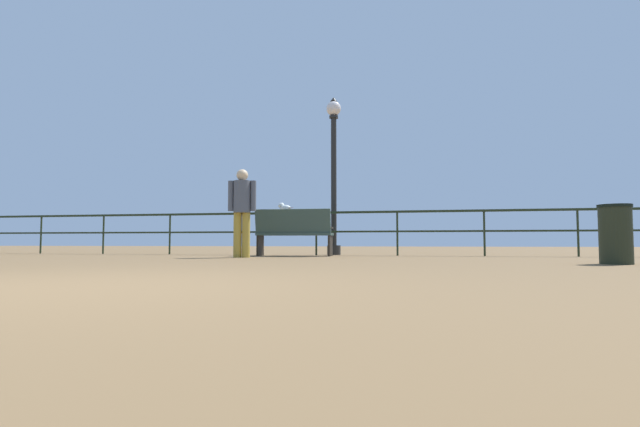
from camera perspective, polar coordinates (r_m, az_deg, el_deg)
ground_plane at (r=3.53m, az=-29.89°, el=-7.78°), size 60.00×60.00×0.00m
pier_railing at (r=10.95m, az=-0.44°, el=-1.14°), size 25.57×0.05×0.99m
bench_near_left at (r=10.16m, az=-3.12°, el=-2.02°), size 1.62×0.69×0.99m
lamppost_center at (r=11.33m, az=1.64°, el=5.81°), size 0.35×0.35×3.72m
person_by_bench at (r=9.40m, az=-9.23°, el=0.80°), size 0.54×0.33×1.70m
seagull_on_rail at (r=11.16m, az=-4.20°, el=0.68°), size 0.44×0.30×0.22m
trash_bin at (r=7.58m, az=31.61°, el=-2.09°), size 0.43×0.43×0.80m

